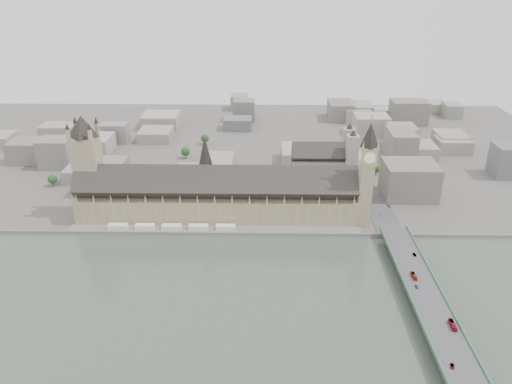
{
  "coord_description": "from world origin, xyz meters",
  "views": [
    {
      "loc": [
        45.35,
        -411.26,
        225.18
      ],
      "look_at": [
        37.48,
        28.47,
        23.78
      ],
      "focal_mm": 35.0,
      "sensor_mm": 36.0,
      "label": 1
    }
  ],
  "objects_px": {
    "elizabeth_tower": "(367,168)",
    "car_silver": "(415,255)",
    "westminster_bridge": "(415,278)",
    "car_grey": "(452,366)",
    "westminster_abbey": "(324,166)",
    "car_blue": "(417,287)",
    "palace_of_westminster": "(217,197)",
    "victoria_tower": "(87,162)",
    "red_bus_south": "(453,325)",
    "car_approach": "(389,206)",
    "red_bus_north": "(414,276)"
  },
  "relations": [
    {
      "from": "car_blue",
      "to": "victoria_tower",
      "type": "bearing_deg",
      "value": 156.96
    },
    {
      "from": "car_grey",
      "to": "car_approach",
      "type": "height_order",
      "value": "car_approach"
    },
    {
      "from": "westminster_bridge",
      "to": "palace_of_westminster",
      "type": "bearing_deg",
      "value": 146.51
    },
    {
      "from": "car_grey",
      "to": "palace_of_westminster",
      "type": "bearing_deg",
      "value": 143.26
    },
    {
      "from": "car_blue",
      "to": "car_silver",
      "type": "bearing_deg",
      "value": 79.24
    },
    {
      "from": "westminster_abbey",
      "to": "car_grey",
      "type": "bearing_deg",
      "value": -80.82
    },
    {
      "from": "car_grey",
      "to": "car_approach",
      "type": "distance_m",
      "value": 212.29
    },
    {
      "from": "westminster_bridge",
      "to": "red_bus_south",
      "type": "bearing_deg",
      "value": -84.04
    },
    {
      "from": "red_bus_south",
      "to": "car_approach",
      "type": "height_order",
      "value": "red_bus_south"
    },
    {
      "from": "elizabeth_tower",
      "to": "car_blue",
      "type": "height_order",
      "value": "elizabeth_tower"
    },
    {
      "from": "elizabeth_tower",
      "to": "red_bus_north",
      "type": "bearing_deg",
      "value": -78.6
    },
    {
      "from": "elizabeth_tower",
      "to": "car_grey",
      "type": "height_order",
      "value": "elizabeth_tower"
    },
    {
      "from": "victoria_tower",
      "to": "westminster_abbey",
      "type": "bearing_deg",
      "value": 16.5
    },
    {
      "from": "westminster_bridge",
      "to": "car_blue",
      "type": "height_order",
      "value": "car_blue"
    },
    {
      "from": "red_bus_south",
      "to": "victoria_tower",
      "type": "bearing_deg",
      "value": 149.05
    },
    {
      "from": "palace_of_westminster",
      "to": "victoria_tower",
      "type": "height_order",
      "value": "victoria_tower"
    },
    {
      "from": "victoria_tower",
      "to": "westminster_abbey",
      "type": "distance_m",
      "value": 244.79
    },
    {
      "from": "car_blue",
      "to": "westminster_abbey",
      "type": "bearing_deg",
      "value": 105.39
    },
    {
      "from": "victoria_tower",
      "to": "elizabeth_tower",
      "type": "bearing_deg",
      "value": -3.96
    },
    {
      "from": "palace_of_westminster",
      "to": "car_silver",
      "type": "bearing_deg",
      "value": -26.25
    },
    {
      "from": "red_bus_south",
      "to": "car_approach",
      "type": "distance_m",
      "value": 176.35
    },
    {
      "from": "victoria_tower",
      "to": "westminster_bridge",
      "type": "relative_size",
      "value": 0.31
    },
    {
      "from": "westminster_abbey",
      "to": "westminster_bridge",
      "type": "bearing_deg",
      "value": -74.36
    },
    {
      "from": "palace_of_westminster",
      "to": "car_approach",
      "type": "xyz_separation_m",
      "value": [
        166.82,
        6.0,
        -11.72
      ]
    },
    {
      "from": "westminster_bridge",
      "to": "red_bus_south",
      "type": "height_order",
      "value": "red_bus_south"
    },
    {
      "from": "red_bus_north",
      "to": "car_blue",
      "type": "bearing_deg",
      "value": -99.18
    },
    {
      "from": "westminster_abbey",
      "to": "elizabeth_tower",
      "type": "bearing_deg",
      "value": -72.71
    },
    {
      "from": "car_approach",
      "to": "victoria_tower",
      "type": "bearing_deg",
      "value": 159.88
    },
    {
      "from": "victoria_tower",
      "to": "car_approach",
      "type": "xyz_separation_m",
      "value": [
        288.82,
        -0.3,
        -44.22
      ]
    },
    {
      "from": "westminster_abbey",
      "to": "car_blue",
      "type": "distance_m",
      "value": 208.1
    },
    {
      "from": "westminster_abbey",
      "to": "red_bus_south",
      "type": "xyz_separation_m",
      "value": [
        57.66,
        -245.64,
        -13.28
      ]
    },
    {
      "from": "car_blue",
      "to": "car_approach",
      "type": "bearing_deg",
      "value": 88.39
    },
    {
      "from": "red_bus_south",
      "to": "palace_of_westminster",
      "type": "bearing_deg",
      "value": 135.05
    },
    {
      "from": "palace_of_westminster",
      "to": "elizabeth_tower",
      "type": "xyz_separation_m",
      "value": [
        138.0,
        -11.7,
        35.38
      ]
    },
    {
      "from": "palace_of_westminster",
      "to": "elizabeth_tower",
      "type": "distance_m",
      "value": 142.94
    },
    {
      "from": "westminster_bridge",
      "to": "red_bus_north",
      "type": "height_order",
      "value": "red_bus_north"
    },
    {
      "from": "elizabeth_tower",
      "to": "car_grey",
      "type": "distance_m",
      "value": 200.83
    },
    {
      "from": "red_bus_north",
      "to": "red_bus_south",
      "type": "distance_m",
      "value": 57.01
    },
    {
      "from": "car_grey",
      "to": "victoria_tower",
      "type": "bearing_deg",
      "value": 158.72
    },
    {
      "from": "red_bus_south",
      "to": "car_approach",
      "type": "bearing_deg",
      "value": 90.92
    },
    {
      "from": "car_blue",
      "to": "palace_of_westminster",
      "type": "bearing_deg",
      "value": 143.55
    },
    {
      "from": "elizabeth_tower",
      "to": "car_silver",
      "type": "relative_size",
      "value": 24.49
    },
    {
      "from": "red_bus_south",
      "to": "car_silver",
      "type": "bearing_deg",
      "value": 90.9
    },
    {
      "from": "westminster_abbey",
      "to": "red_bus_south",
      "type": "bearing_deg",
      "value": -76.79
    },
    {
      "from": "car_blue",
      "to": "car_grey",
      "type": "distance_m",
      "value": 78.96
    },
    {
      "from": "car_grey",
      "to": "red_bus_south",
      "type": "bearing_deg",
      "value": 87.21
    },
    {
      "from": "car_silver",
      "to": "car_grey",
      "type": "height_order",
      "value": "car_silver"
    },
    {
      "from": "westminster_bridge",
      "to": "car_grey",
      "type": "height_order",
      "value": "car_grey"
    },
    {
      "from": "palace_of_westminster",
      "to": "car_grey",
      "type": "distance_m",
      "value": 258.95
    },
    {
      "from": "victoria_tower",
      "to": "car_approach",
      "type": "distance_m",
      "value": 292.19
    }
  ]
}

